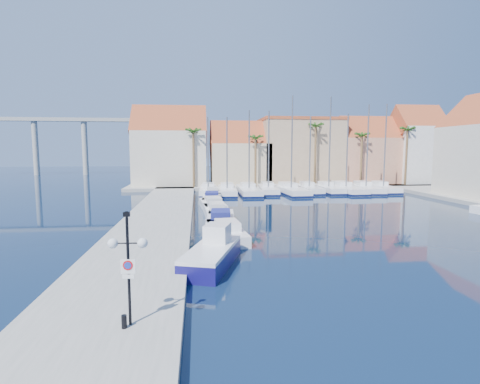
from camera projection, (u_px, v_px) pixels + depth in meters
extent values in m
plane|color=black|center=(304.00, 276.00, 19.42)|extent=(260.00, 260.00, 0.00)
cube|color=gray|center=(156.00, 224.00, 31.71)|extent=(6.00, 77.00, 0.50)
cube|color=gray|center=(283.00, 184.00, 67.90)|extent=(54.00, 16.00, 0.50)
cylinder|color=black|center=(129.00, 269.00, 12.75)|extent=(0.10, 0.10, 3.98)
cylinder|color=black|center=(120.00, 243.00, 12.63)|extent=(0.50, 0.08, 0.05)
cylinder|color=black|center=(135.00, 243.00, 12.66)|extent=(0.50, 0.08, 0.05)
sphere|color=white|center=(113.00, 243.00, 12.62)|extent=(0.36, 0.36, 0.36)
sphere|color=white|center=(142.00, 243.00, 12.67)|extent=(0.36, 0.36, 0.36)
cube|color=black|center=(127.00, 214.00, 12.53)|extent=(0.23, 0.13, 0.16)
cube|color=white|center=(128.00, 267.00, 12.68)|extent=(0.50, 0.06, 0.50)
cylinder|color=red|center=(128.00, 265.00, 12.64)|extent=(0.34, 0.03, 0.34)
cylinder|color=#1933A5|center=(128.00, 265.00, 12.64)|extent=(0.24, 0.03, 0.24)
cube|color=white|center=(128.00, 276.00, 12.71)|extent=(0.40, 0.05, 0.14)
cylinder|color=black|center=(124.00, 322.00, 12.68)|extent=(0.18, 0.18, 0.46)
cube|color=#120F57|center=(212.00, 258.00, 20.99)|extent=(3.82, 6.48, 0.92)
cube|color=white|center=(212.00, 248.00, 20.93)|extent=(3.82, 6.48, 0.20)
cube|color=white|center=(217.00, 234.00, 22.06)|extent=(1.77, 1.97, 1.13)
cube|color=white|center=(226.00, 232.00, 27.79)|extent=(2.89, 7.18, 0.80)
cube|color=white|center=(227.00, 225.00, 27.03)|extent=(1.79, 2.59, 0.60)
cube|color=white|center=(221.00, 220.00, 32.50)|extent=(2.79, 7.32, 0.80)
cube|color=navy|center=(221.00, 214.00, 31.71)|extent=(1.78, 2.62, 0.60)
cube|color=white|center=(216.00, 212.00, 36.95)|extent=(2.43, 6.78, 0.80)
cube|color=white|center=(216.00, 206.00, 36.21)|extent=(1.60, 2.41, 0.60)
cube|color=white|center=(212.00, 205.00, 41.25)|extent=(2.94, 7.30, 0.80)
cube|color=white|center=(213.00, 200.00, 40.48)|extent=(1.82, 2.63, 0.60)
cube|color=white|center=(212.00, 199.00, 46.28)|extent=(2.61, 7.15, 0.80)
cube|color=navy|center=(212.00, 194.00, 45.50)|extent=(1.70, 2.54, 0.60)
cube|color=white|center=(212.00, 194.00, 51.37)|extent=(2.21, 6.65, 0.80)
cube|color=white|center=(212.00, 190.00, 50.64)|extent=(1.51, 2.34, 0.60)
cube|color=white|center=(208.00, 191.00, 54.36)|extent=(2.80, 9.50, 1.00)
cube|color=#0C1540|center=(208.00, 193.00, 54.40)|extent=(2.86, 9.56, 0.28)
cube|color=white|center=(208.00, 185.00, 55.21)|extent=(1.82, 2.89, 0.60)
cylinder|color=slate|center=(208.00, 153.00, 53.27)|extent=(0.20, 0.20, 10.06)
cube|color=white|center=(227.00, 191.00, 54.32)|extent=(3.14, 10.09, 1.00)
cube|color=#0C1540|center=(227.00, 193.00, 54.35)|extent=(3.20, 10.15, 0.28)
cube|color=white|center=(227.00, 185.00, 55.21)|extent=(1.98, 3.08, 0.60)
cylinder|color=slate|center=(227.00, 153.00, 53.19)|extent=(0.20, 0.20, 10.05)
cube|color=white|center=(249.00, 191.00, 54.54)|extent=(2.87, 10.65, 1.00)
cube|color=#0C1540|center=(249.00, 193.00, 54.58)|extent=(2.93, 10.71, 0.28)
cube|color=white|center=(248.00, 185.00, 55.50)|extent=(1.97, 3.21, 0.60)
cylinder|color=slate|center=(249.00, 149.00, 53.33)|extent=(0.20, 0.20, 11.02)
cube|color=white|center=(268.00, 190.00, 55.87)|extent=(3.24, 9.56, 1.00)
cube|color=#0C1540|center=(268.00, 192.00, 55.91)|extent=(3.30, 9.62, 0.28)
cube|color=white|center=(267.00, 184.00, 56.71)|extent=(1.94, 2.95, 0.60)
cylinder|color=slate|center=(269.00, 149.00, 54.72)|extent=(0.20, 0.20, 11.07)
cube|color=white|center=(290.00, 190.00, 55.15)|extent=(3.62, 11.25, 1.00)
cube|color=#0C1540|center=(290.00, 193.00, 55.19)|extent=(3.68, 11.31, 0.28)
cube|color=white|center=(288.00, 184.00, 56.15)|extent=(2.23, 3.45, 0.60)
cylinder|color=slate|center=(292.00, 142.00, 53.81)|extent=(0.20, 0.20, 13.13)
cube|color=white|center=(308.00, 189.00, 56.66)|extent=(2.46, 9.09, 1.00)
cube|color=#0C1540|center=(308.00, 191.00, 56.69)|extent=(2.53, 9.15, 0.28)
cube|color=white|center=(307.00, 184.00, 57.46)|extent=(1.68, 2.74, 0.60)
cylinder|color=slate|center=(310.00, 152.00, 55.56)|extent=(0.20, 0.20, 10.41)
cube|color=white|center=(328.00, 189.00, 56.69)|extent=(2.53, 8.98, 1.00)
cube|color=#0C1540|center=(327.00, 191.00, 56.73)|extent=(2.59, 9.04, 0.28)
cube|color=white|center=(326.00, 184.00, 57.48)|extent=(1.69, 2.71, 0.60)
cylinder|color=slate|center=(330.00, 142.00, 55.44)|extent=(0.20, 0.20, 13.21)
cube|color=white|center=(344.00, 189.00, 56.92)|extent=(3.33, 11.11, 1.00)
cube|color=#0C1540|center=(344.00, 191.00, 56.95)|extent=(3.39, 11.18, 0.28)
cube|color=white|center=(341.00, 183.00, 57.90)|extent=(2.14, 3.38, 0.60)
cylinder|color=slate|center=(347.00, 150.00, 55.71)|extent=(0.20, 0.20, 10.76)
cube|color=white|center=(365.00, 189.00, 57.24)|extent=(3.28, 10.28, 1.00)
cube|color=#0C1540|center=(365.00, 191.00, 57.28)|extent=(3.34, 10.35, 0.28)
cube|color=white|center=(362.00, 183.00, 58.16)|extent=(2.04, 3.15, 0.60)
cylinder|color=slate|center=(368.00, 146.00, 55.99)|extent=(0.20, 0.20, 12.12)
cube|color=white|center=(382.00, 189.00, 57.48)|extent=(2.54, 8.76, 1.00)
cube|color=#0C1540|center=(382.00, 191.00, 57.52)|extent=(2.60, 8.82, 0.28)
cube|color=white|center=(380.00, 183.00, 58.25)|extent=(1.67, 2.66, 0.60)
cylinder|color=slate|center=(385.00, 145.00, 56.30)|extent=(0.20, 0.20, 12.25)
cube|color=beige|center=(170.00, 158.00, 64.12)|extent=(12.00, 9.00, 9.00)
cube|color=maroon|center=(170.00, 132.00, 63.61)|extent=(12.30, 9.00, 9.00)
cube|color=#C3AF89|center=(240.00, 164.00, 65.59)|extent=(10.00, 8.00, 7.00)
cube|color=maroon|center=(240.00, 144.00, 65.19)|extent=(10.30, 8.00, 8.00)
cube|color=tan|center=(300.00, 152.00, 67.59)|extent=(14.00, 10.00, 11.00)
cube|color=maroon|center=(300.00, 120.00, 66.93)|extent=(14.20, 10.20, 0.50)
cube|color=tan|center=(365.00, 160.00, 68.12)|extent=(10.00, 8.00, 8.00)
cube|color=maroon|center=(366.00, 138.00, 67.66)|extent=(10.30, 8.00, 8.00)
cube|color=silver|center=(415.00, 155.00, 68.03)|extent=(8.00, 8.00, 10.00)
cube|color=maroon|center=(416.00, 127.00, 67.46)|extent=(8.30, 8.00, 8.00)
cylinder|color=brown|center=(194.00, 159.00, 59.64)|extent=(0.36, 0.36, 9.00)
sphere|color=#255017|center=(193.00, 131.00, 59.14)|extent=(2.60, 2.60, 2.60)
cylinder|color=brown|center=(255.00, 162.00, 60.82)|extent=(0.36, 0.36, 8.00)
sphere|color=#255017|center=(256.00, 138.00, 60.38)|extent=(2.60, 2.60, 2.60)
cylinder|color=brown|center=(315.00, 156.00, 61.83)|extent=(0.36, 0.36, 10.00)
sphere|color=#255017|center=(316.00, 126.00, 61.28)|extent=(2.60, 2.60, 2.60)
cylinder|color=brown|center=(361.00, 160.00, 62.82)|extent=(0.36, 0.36, 8.50)
sphere|color=#255017|center=(362.00, 135.00, 62.35)|extent=(2.60, 2.60, 2.60)
cylinder|color=brown|center=(406.00, 157.00, 63.66)|extent=(0.36, 0.36, 9.50)
sphere|color=#255017|center=(408.00, 130.00, 63.14)|extent=(2.60, 2.60, 2.60)
cube|color=#9E9E99|center=(67.00, 120.00, 94.49)|extent=(48.00, 2.20, 0.90)
cylinder|color=#9E9E99|center=(36.00, 147.00, 94.39)|extent=(1.40, 1.40, 14.00)
cylinder|color=#9E9E99|center=(85.00, 147.00, 95.74)|extent=(1.40, 1.40, 14.00)
cylinder|color=#9E9E99|center=(133.00, 147.00, 97.09)|extent=(1.40, 1.40, 14.00)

